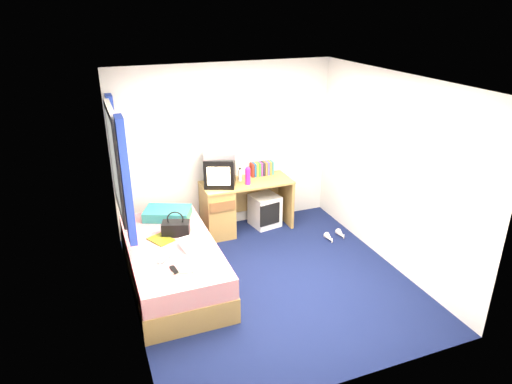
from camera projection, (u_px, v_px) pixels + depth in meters
name	position (u px, v px, depth m)	size (l,w,h in m)	color
ground	(271.00, 281.00, 5.54)	(3.40, 3.40, 0.00)	#0C1438
room_shell	(272.00, 169.00, 4.98)	(3.40, 3.40, 3.40)	white
bed	(173.00, 264.00, 5.41)	(1.01, 2.00, 0.54)	#AD8848
pillow	(168.00, 213.00, 5.91)	(0.58, 0.37, 0.13)	#175095
desk	(229.00, 206.00, 6.60)	(1.30, 0.55, 0.75)	#AD8848
storage_cube	(265.00, 210.00, 6.85)	(0.38, 0.38, 0.48)	white
crt_tv	(220.00, 171.00, 6.35)	(0.53, 0.51, 0.41)	black
vcr	(219.00, 154.00, 6.26)	(0.43, 0.31, 0.08)	#ACACAE
book_row	(262.00, 169.00, 6.76)	(0.34, 0.13, 0.20)	maroon
picture_frame	(271.00, 169.00, 6.82)	(0.02, 0.12, 0.14)	black
pink_water_bottle	(248.00, 177.00, 6.41)	(0.07, 0.07, 0.23)	#D71E8C
aerosol_can	(240.00, 175.00, 6.54)	(0.05, 0.05, 0.18)	white
handbag	(176.00, 228.00, 5.48)	(0.37, 0.28, 0.30)	black
towel	(194.00, 243.00, 5.22)	(0.29, 0.24, 0.10)	white
magazine	(161.00, 239.00, 5.38)	(0.21, 0.28, 0.01)	yellow
water_bottle	(165.00, 257.00, 4.96)	(0.07, 0.07, 0.20)	white
colour_swatch_fan	(183.00, 272.00, 4.74)	(0.22, 0.06, 0.01)	gold
remote_control	(174.00, 270.00, 4.76)	(0.05, 0.16, 0.02)	black
window_assembly	(118.00, 163.00, 5.25)	(0.11, 1.42, 1.40)	silver
white_heels	(336.00, 236.00, 6.51)	(0.32, 0.26, 0.09)	silver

